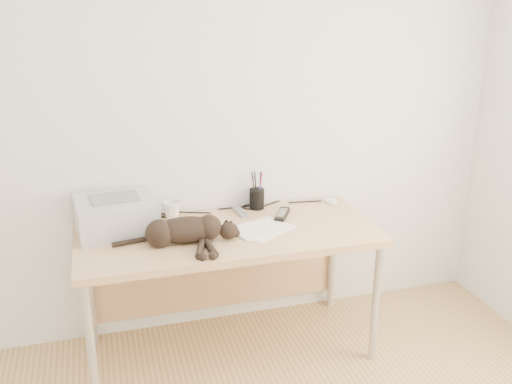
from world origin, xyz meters
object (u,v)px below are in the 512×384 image
object	(u,v)px
mug	(172,210)
mouse	(331,199)
pen_cup	(257,198)
printer	(116,215)
desk	(225,247)
cat	(183,232)

from	to	relation	value
mug	mouse	distance (m)	0.97
pen_cup	mouse	xyz separation A→B (m)	(0.46, -0.02, -0.04)
printer	mug	world-z (taller)	printer
desk	mouse	world-z (taller)	mouse
desk	cat	distance (m)	0.37
desk	mouse	distance (m)	0.75
printer	mug	xyz separation A→B (m)	(0.31, 0.11, -0.04)
desk	mouse	xyz separation A→B (m)	(0.71, 0.18, 0.15)
printer	mouse	distance (m)	1.28
mug	printer	bearing A→B (deg)	-160.42
printer	pen_cup	bearing A→B (deg)	8.39
cat	pen_cup	size ratio (longest dim) A/B	2.87
mug	pen_cup	xyz separation A→B (m)	(0.50, 0.01, 0.01)
pen_cup	mouse	world-z (taller)	pen_cup
pen_cup	desk	bearing A→B (deg)	-140.08
cat	mug	xyz separation A→B (m)	(-0.00, 0.37, -0.01)
cat	mouse	xyz separation A→B (m)	(0.96, 0.36, -0.04)
printer	pen_cup	distance (m)	0.82
mouse	desk	bearing A→B (deg)	-170.01
pen_cup	mug	bearing A→B (deg)	-178.87
cat	pen_cup	xyz separation A→B (m)	(0.50, 0.38, -0.00)
desk	pen_cup	world-z (taller)	pen_cup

